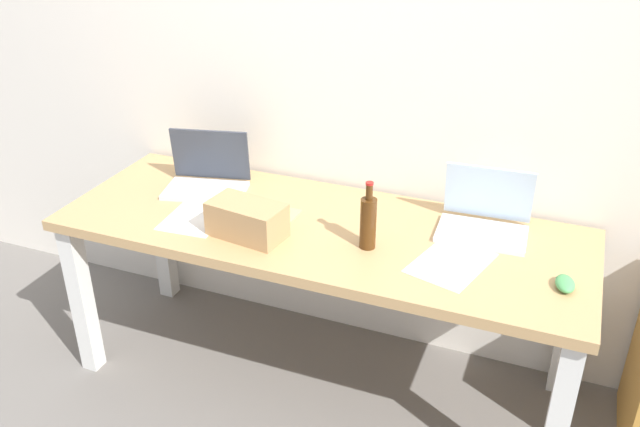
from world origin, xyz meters
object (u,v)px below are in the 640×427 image
Objects in this scene: desk at (320,246)px; computer_mouse at (565,284)px; laptop_left at (207,176)px; beer_bottle at (368,222)px; laptop_right at (484,218)px; cardboard_box at (247,220)px.

computer_mouse reaches higher than desk.
laptop_left reaches higher than computer_mouse.
beer_bottle is 0.67m from computer_mouse.
laptop_left is 1.43m from computer_mouse.
beer_bottle reaches higher than laptop_right.
desk is 19.72× the size of computer_mouse.
laptop_left is at bearing 167.33° from desk.
laptop_right is at bearing 23.67° from cardboard_box.
laptop_right is at bearing 36.28° from beer_bottle.
laptop_left is at bearing -177.08° from laptop_right.
desk is 7.89× the size of beer_bottle.
desk is 0.61m from laptop_right.
laptop_right reaches higher than desk.
desk is 7.28× the size of cardboard_box.
desk is at bearing 37.37° from cardboard_box.
laptop_left is 0.44m from cardboard_box.
beer_bottle is at bearing -143.72° from laptop_right.
computer_mouse is at bearing 3.57° from cardboard_box.
computer_mouse is (0.87, -0.10, 0.11)m from desk.
laptop_left is at bearing 138.88° from cardboard_box.
beer_bottle is at bearing -15.21° from laptop_left.
beer_bottle reaches higher than computer_mouse.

